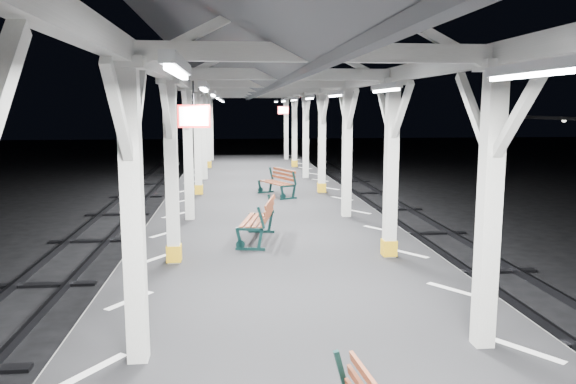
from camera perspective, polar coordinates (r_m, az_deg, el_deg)
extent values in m
plane|color=black|center=(8.97, 0.79, -16.49)|extent=(120.00, 120.00, 0.00)
cube|color=black|center=(8.77, 0.80, -13.53)|extent=(6.00, 50.00, 1.00)
cube|color=silver|center=(8.67, -15.79, -10.57)|extent=(1.00, 48.00, 0.01)
cube|color=silver|center=(9.18, 16.40, -9.50)|extent=(1.00, 48.00, 0.01)
cube|color=#2D2D33|center=(10.39, 26.74, -13.36)|extent=(0.08, 60.00, 0.16)
cube|color=silver|center=(6.27, -15.46, -2.78)|extent=(0.22, 0.22, 3.20)
cube|color=silver|center=(6.17, -16.09, 12.51)|extent=(0.40, 0.40, 0.12)
cube|color=silver|center=(6.70, -15.07, 7.85)|extent=(0.10, 0.99, 0.99)
cube|color=silver|center=(5.62, -16.87, 7.68)|extent=(0.10, 0.99, 0.99)
cube|color=silver|center=(10.19, -11.73, 1.65)|extent=(0.22, 0.22, 3.20)
cube|color=silver|center=(10.13, -12.03, 11.01)|extent=(0.40, 0.40, 0.12)
cube|color=gold|center=(10.46, -11.49, -6.10)|extent=(0.26, 0.26, 0.30)
cube|color=silver|center=(10.67, -11.62, 8.15)|extent=(0.10, 0.99, 0.99)
cube|color=silver|center=(9.57, -12.28, 8.10)|extent=(0.10, 0.99, 0.99)
cube|color=silver|center=(14.16, -10.08, 3.61)|extent=(0.22, 0.22, 3.20)
cube|color=silver|center=(14.11, -10.26, 10.34)|extent=(0.40, 0.40, 0.12)
cube|color=silver|center=(14.65, -10.04, 8.28)|extent=(0.10, 0.99, 0.99)
cube|color=silver|center=(13.56, -10.38, 8.25)|extent=(0.10, 0.99, 0.99)
cube|color=silver|center=(18.14, -9.15, 4.71)|extent=(0.22, 0.22, 3.20)
cube|color=silver|center=(18.10, -9.28, 9.96)|extent=(0.40, 0.40, 0.12)
cube|color=gold|center=(18.28, -9.04, 0.27)|extent=(0.26, 0.26, 0.30)
cube|color=silver|center=(18.64, -9.14, 8.35)|extent=(0.10, 0.99, 0.99)
cube|color=silver|center=(17.55, -9.34, 8.34)|extent=(0.10, 0.99, 0.99)
cube|color=silver|center=(22.12, -8.55, 5.41)|extent=(0.22, 0.22, 3.20)
cube|color=silver|center=(22.09, -8.65, 9.71)|extent=(0.40, 0.40, 0.12)
cube|color=silver|center=(22.64, -8.55, 8.40)|extent=(0.10, 0.99, 0.99)
cube|color=silver|center=(21.54, -8.69, 8.39)|extent=(0.10, 0.99, 0.99)
cube|color=silver|center=(26.11, -8.14, 5.90)|extent=(0.22, 0.22, 3.20)
cube|color=silver|center=(26.09, -8.21, 9.54)|extent=(0.40, 0.40, 0.12)
cube|color=gold|center=(26.22, -8.07, 2.80)|extent=(0.26, 0.26, 0.30)
cube|color=silver|center=(26.63, -8.14, 8.43)|extent=(0.10, 0.99, 0.99)
cube|color=silver|center=(25.54, -8.24, 8.42)|extent=(0.10, 0.99, 0.99)
cube|color=silver|center=(30.11, -7.83, 6.26)|extent=(0.22, 0.22, 3.20)
cube|color=silver|center=(30.09, -7.90, 9.42)|extent=(0.40, 0.40, 0.12)
cube|color=silver|center=(30.63, -7.84, 8.45)|extent=(0.10, 0.99, 0.99)
cube|color=silver|center=(29.53, -7.91, 8.44)|extent=(0.10, 0.99, 0.99)
cube|color=silver|center=(6.84, 19.74, -2.04)|extent=(0.22, 0.22, 3.20)
cube|color=silver|center=(6.75, 20.47, 11.95)|extent=(0.40, 0.40, 0.12)
cube|color=silver|center=(7.23, 18.33, 7.75)|extent=(0.10, 0.99, 0.99)
cube|color=silver|center=(6.24, 22.45, 7.46)|extent=(0.10, 0.99, 0.99)
cube|color=silver|center=(10.55, 10.42, 1.92)|extent=(0.22, 0.22, 3.20)
cube|color=silver|center=(10.49, 10.68, 10.96)|extent=(0.40, 0.40, 0.12)
cube|color=gold|center=(10.81, 10.22, -5.58)|extent=(0.26, 0.26, 0.30)
cube|color=silver|center=(11.01, 9.79, 8.21)|extent=(0.10, 0.99, 0.99)
cube|color=silver|center=(9.96, 11.49, 8.13)|extent=(0.10, 0.99, 0.99)
cube|color=silver|center=(14.42, 6.01, 3.78)|extent=(0.22, 0.22, 3.20)
cube|color=silver|center=(14.37, 6.12, 10.39)|extent=(0.40, 0.40, 0.12)
cube|color=silver|center=(14.90, 5.65, 8.37)|extent=(0.10, 0.99, 0.99)
cube|color=silver|center=(13.83, 6.56, 8.34)|extent=(0.10, 0.99, 0.99)
cube|color=silver|center=(18.34, 3.47, 4.85)|extent=(0.22, 0.22, 3.20)
cube|color=silver|center=(18.31, 3.52, 10.04)|extent=(0.40, 0.40, 0.12)
cube|color=gold|center=(18.49, 3.43, 0.45)|extent=(0.26, 0.26, 0.30)
cube|color=silver|center=(18.84, 3.23, 8.45)|extent=(0.10, 0.99, 0.99)
cube|color=silver|center=(17.76, 3.79, 8.43)|extent=(0.10, 0.99, 0.99)
cube|color=silver|center=(22.29, 1.82, 5.53)|extent=(0.22, 0.22, 3.20)
cube|color=silver|center=(22.26, 1.84, 9.80)|extent=(0.40, 0.40, 0.12)
cube|color=silver|center=(22.80, 1.65, 8.49)|extent=(0.10, 0.99, 0.99)
cube|color=silver|center=(21.71, 2.03, 8.48)|extent=(0.10, 0.99, 0.99)
cube|color=silver|center=(26.26, 0.67, 6.00)|extent=(0.22, 0.22, 3.20)
cube|color=silver|center=(26.23, 0.67, 9.62)|extent=(0.40, 0.40, 0.12)
cube|color=gold|center=(26.36, 0.66, 2.92)|extent=(0.26, 0.26, 0.30)
cube|color=silver|center=(26.77, 0.54, 8.51)|extent=(0.10, 0.99, 0.99)
cube|color=silver|center=(25.68, 0.81, 8.51)|extent=(0.10, 0.99, 0.99)
cube|color=silver|center=(30.23, -0.19, 6.35)|extent=(0.22, 0.22, 3.20)
cube|color=silver|center=(30.21, -0.19, 9.50)|extent=(0.40, 0.40, 0.12)
cube|color=silver|center=(30.75, -0.29, 8.53)|extent=(0.10, 0.99, 0.99)
cube|color=silver|center=(29.66, -0.08, 8.53)|extent=(0.10, 0.99, 0.99)
cube|color=silver|center=(8.15, -13.59, 12.43)|extent=(0.18, 48.00, 0.24)
cube|color=silver|center=(8.60, 14.53, 12.18)|extent=(0.18, 48.00, 0.24)
cube|color=silver|center=(6.16, 3.06, 13.96)|extent=(4.20, 0.14, 0.20)
cube|color=silver|center=(10.12, -0.47, 11.88)|extent=(4.20, 0.14, 0.20)
cube|color=silver|center=(14.11, -2.00, 10.96)|extent=(4.20, 0.14, 0.20)
cube|color=silver|center=(18.10, -2.85, 10.44)|extent=(4.20, 0.14, 0.20)
cube|color=silver|center=(22.09, -3.39, 10.11)|extent=(4.20, 0.14, 0.20)
cube|color=silver|center=(26.09, -3.76, 9.88)|extent=(4.20, 0.14, 0.20)
cube|color=silver|center=(30.08, -4.04, 9.71)|extent=(4.20, 0.14, 0.20)
cube|color=#46494D|center=(8.15, -8.64, 16.39)|extent=(2.80, 49.00, 1.45)
cube|color=#46494D|center=(8.44, 10.03, 16.08)|extent=(2.80, 49.00, 1.45)
cube|color=silver|center=(4.09, -11.17, 12.58)|extent=(0.10, 1.35, 0.08)
cube|color=white|center=(4.09, -11.15, 11.88)|extent=(0.05, 1.25, 0.05)
cube|color=silver|center=(8.08, -8.51, 10.62)|extent=(0.10, 1.35, 0.08)
cube|color=white|center=(8.08, -8.50, 10.26)|extent=(0.05, 1.25, 0.05)
cube|color=silver|center=(12.07, -7.62, 9.95)|extent=(0.10, 1.35, 0.08)
cube|color=white|center=(12.07, -7.61, 9.71)|extent=(0.05, 1.25, 0.05)
cube|color=silver|center=(16.07, -7.17, 9.61)|extent=(0.10, 1.35, 0.08)
cube|color=white|center=(16.07, -7.16, 9.44)|extent=(0.05, 1.25, 0.05)
cube|color=silver|center=(20.07, -6.90, 9.41)|extent=(0.10, 1.35, 0.08)
cube|color=white|center=(20.07, -6.90, 9.27)|extent=(0.05, 1.25, 0.05)
cube|color=silver|center=(24.07, -6.72, 9.27)|extent=(0.10, 1.35, 0.08)
cube|color=white|center=(24.07, -6.72, 9.16)|extent=(0.05, 1.25, 0.05)
cube|color=silver|center=(28.07, -6.59, 9.18)|extent=(0.10, 1.35, 0.08)
cube|color=white|center=(28.07, -6.59, 9.08)|extent=(0.05, 1.25, 0.05)
cube|color=silver|center=(4.65, 23.48, 11.55)|extent=(0.10, 1.35, 0.08)
cube|color=white|center=(4.64, 23.44, 10.93)|extent=(0.05, 1.25, 0.05)
cube|color=silver|center=(8.37, 9.88, 10.51)|extent=(0.10, 1.35, 0.08)
cube|color=white|center=(8.37, 9.87, 10.17)|extent=(0.05, 1.25, 0.05)
cube|color=silver|center=(12.27, 4.80, 9.97)|extent=(0.10, 1.35, 0.08)
cube|color=white|center=(12.27, 4.80, 9.74)|extent=(0.05, 1.25, 0.05)
cube|color=silver|center=(16.22, 2.19, 9.66)|extent=(0.10, 1.35, 0.08)
cube|color=white|center=(16.22, 2.19, 9.49)|extent=(0.05, 1.25, 0.05)
cube|color=silver|center=(20.19, 0.60, 9.47)|extent=(0.10, 1.35, 0.08)
cube|color=white|center=(20.19, 0.60, 9.32)|extent=(0.05, 1.25, 0.05)
cube|color=silver|center=(24.17, -0.46, 9.33)|extent=(0.10, 1.35, 0.08)
cube|color=white|center=(24.17, -0.46, 9.21)|extent=(0.05, 1.25, 0.05)
cube|color=silver|center=(28.15, -1.22, 9.23)|extent=(0.10, 1.35, 0.08)
cube|color=white|center=(28.15, -1.22, 9.13)|extent=(0.05, 1.25, 0.05)
cylinder|color=black|center=(8.80, -9.60, 9.90)|extent=(0.02, 0.02, 0.36)
cube|color=red|center=(8.80, -9.54, 7.59)|extent=(0.50, 0.03, 0.35)
cube|color=white|center=(8.80, -9.54, 7.59)|extent=(0.44, 0.04, 0.29)
cylinder|color=black|center=(25.17, -0.48, 9.12)|extent=(0.02, 0.02, 0.36)
cube|color=red|center=(25.17, -0.48, 8.31)|extent=(0.50, 0.03, 0.35)
cube|color=white|center=(25.17, -0.48, 8.31)|extent=(0.44, 0.05, 0.29)
cube|color=black|center=(33.64, 20.68, 4.41)|extent=(0.20, 0.20, 3.30)
sphere|color=silver|center=(28.33, 26.24, 6.57)|extent=(0.20, 0.20, 0.20)
sphere|color=silver|center=(33.57, 20.82, 7.08)|extent=(0.20, 0.20, 0.20)
cube|color=#0F2F2E|center=(4.96, 5.46, -17.78)|extent=(0.15, 0.06, 0.40)
cube|color=#0F2F2E|center=(11.16, -3.84, -5.80)|extent=(0.59, 0.17, 0.06)
cube|color=#0F2F2E|center=(11.15, -4.96, -4.77)|extent=(0.16, 0.08, 0.46)
cube|color=#0F2F2E|center=(11.08, -2.83, -4.83)|extent=(0.14, 0.07, 0.46)
cube|color=#0F2F2E|center=(10.99, -2.75, -2.62)|extent=(0.17, 0.08, 0.43)
cube|color=#0F2F2E|center=(12.68, -2.71, -4.02)|extent=(0.59, 0.17, 0.06)
cube|color=#0F2F2E|center=(12.67, -3.69, -3.13)|extent=(0.16, 0.08, 0.46)
cube|color=#0F2F2E|center=(12.62, -1.82, -3.17)|extent=(0.14, 0.07, 0.46)
cube|color=#0F2F2E|center=(12.53, -1.74, -1.22)|extent=(0.17, 0.08, 0.43)
cube|color=maroon|center=(11.86, -4.20, -2.87)|extent=(0.38, 1.50, 0.03)
cube|color=maroon|center=(11.84, -3.59, -2.89)|extent=(0.38, 1.50, 0.03)
cube|color=maroon|center=(11.82, -2.97, -2.90)|extent=(0.38, 1.50, 0.03)
cube|color=maroon|center=(11.80, -2.35, -2.91)|extent=(0.38, 1.50, 0.03)
cube|color=maroon|center=(11.77, -2.02, -2.26)|extent=(0.34, 1.49, 0.09)
cube|color=maroon|center=(11.74, -1.93, -1.64)|extent=(0.34, 1.49, 0.09)
cube|color=maroon|center=(11.72, -1.83, -1.02)|extent=(0.34, 1.49, 0.09)
cube|color=#0F2F2E|center=(17.20, 0.04, -0.66)|extent=(0.55, 0.28, 0.06)
cube|color=#0F2F2E|center=(17.07, -0.58, -0.09)|extent=(0.15, 0.10, 0.44)
cube|color=#0F2F2E|center=(17.26, 0.59, 0.01)|extent=(0.14, 0.10, 0.44)
cube|color=#0F2F2E|center=(17.21, 0.64, 1.40)|extent=(0.16, 0.11, 0.42)
cube|color=#0F2F2E|center=(18.52, -2.29, 0.00)|extent=(0.55, 0.28, 0.06)
cube|color=#0F2F2E|center=(18.40, -2.88, 0.54)|extent=(0.15, 0.10, 0.44)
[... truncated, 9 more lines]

